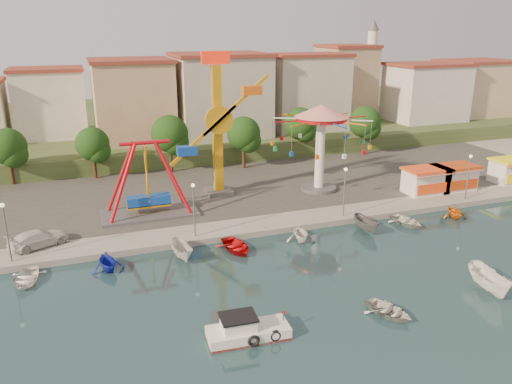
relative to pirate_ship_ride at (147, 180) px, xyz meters
name	(u,v)px	position (x,y,z in m)	size (l,w,h in m)	color
ground	(334,292)	(11.27, -20.38, -4.39)	(200.00, 200.00, 0.00)	#142F37
quay_deck	(178,134)	(11.27, 41.62, -4.09)	(200.00, 100.00, 0.60)	#9E998E
asphalt_pad	(225,179)	(11.27, 9.62, -3.79)	(90.00, 28.00, 0.01)	#4C4944
hill_terrace	(172,123)	(11.27, 46.62, -2.89)	(200.00, 60.00, 3.00)	#384C26
pirate_ship_ride	(147,180)	(0.00, 0.00, 0.00)	(10.00, 5.00, 8.00)	#59595E
kamikaze_tower	(221,129)	(9.28, 4.05, 4.03)	(7.92, 3.10, 16.50)	#59595E
wave_swinger	(321,129)	(20.79, 1.51, 3.80)	(11.60, 11.60, 10.40)	#59595E
booth_left	(426,180)	(32.32, -3.89, -2.23)	(5.40, 3.78, 3.08)	white
booth_mid	(453,177)	(36.37, -3.89, -2.23)	(5.40, 3.78, 3.08)	white
booth_right	(512,170)	(45.56, -3.89, -2.23)	(5.40, 3.78, 3.08)	white
lamp_post_0	(7,234)	(-12.73, -7.38, -1.29)	(0.14, 0.14, 5.00)	#59595E
lamp_post_1	(194,212)	(3.27, -7.38, -1.29)	(0.14, 0.14, 5.00)	#59595E
lamp_post_2	(344,193)	(19.27, -7.38, -1.29)	(0.14, 0.14, 5.00)	#59595E
lamp_post_3	(468,178)	(35.27, -7.38, -1.29)	(0.14, 0.14, 5.00)	#59595E
tree_0	(8,147)	(-14.73, 16.60, 1.08)	(4.60, 4.60, 7.19)	#382314
tree_1	(92,144)	(-4.73, 15.86, 0.81)	(4.35, 4.35, 6.80)	#382314
tree_2	(170,134)	(5.27, 15.43, 1.52)	(5.02, 5.02, 7.85)	#382314
tree_3	(244,133)	(15.27, 13.98, 1.16)	(4.68, 4.68, 7.32)	#382314
tree_4	(300,124)	(25.27, 16.97, 1.35)	(4.86, 4.86, 7.60)	#382314
tree_5	(365,122)	(35.27, 15.16, 1.31)	(4.83, 4.83, 7.54)	#382314
building_1	(50,112)	(-10.06, 31.00, 2.92)	(12.33, 9.01, 8.63)	silver
building_2	(137,99)	(3.08, 31.58, 4.22)	(11.95, 9.28, 11.23)	tan
building_3	(225,104)	(16.87, 28.42, 3.20)	(12.59, 10.50, 9.20)	beige
building_4	(292,97)	(30.34, 31.82, 3.22)	(10.75, 9.23, 9.24)	beige
building_5	(363,90)	(43.64, 29.95, 4.21)	(12.77, 10.96, 11.21)	tan
building_6	(422,85)	(55.42, 28.39, 4.78)	(8.23, 8.98, 12.36)	silver
building_7	(454,89)	(67.30, 33.33, 2.99)	(11.59, 10.93, 8.76)	beige
minaret	(371,66)	(47.27, 33.62, 8.15)	(2.80, 2.80, 18.00)	silver
cabin_motorboat	(246,332)	(2.89, -23.82, -3.88)	(5.55, 2.41, 1.91)	white
rowboat_a	(389,311)	(13.39, -24.62, -4.02)	(2.60, 3.64, 0.75)	silver
skiff	(489,281)	(22.63, -24.33, -3.48)	(1.79, 4.75, 1.84)	white
van	(38,238)	(-10.66, -4.86, -3.03)	(2.15, 5.28, 1.53)	silver
moored_boat_0	(26,278)	(-11.42, -10.58, -3.99)	(2.77, 3.87, 0.80)	white
moored_boat_1	(107,261)	(-5.08, -10.58, -3.56)	(2.72, 3.16, 1.66)	#1523BE
moored_boat_2	(182,251)	(1.36, -10.58, -3.63)	(1.50, 3.98, 1.54)	silver
moored_boat_3	(236,246)	(6.33, -10.58, -3.96)	(2.97, 4.16, 0.86)	red
moored_boat_4	(301,233)	(12.88, -10.58, -3.54)	(2.78, 3.23, 1.70)	white
moored_boat_5	(366,224)	(20.11, -10.58, -3.65)	(1.44, 3.84, 1.48)	slate
moored_boat_6	(407,221)	(24.99, -10.58, -3.99)	(2.75, 3.85, 0.80)	silver
moored_boat_7	(455,211)	(31.05, -10.58, -3.63)	(2.52, 2.92, 1.54)	orange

